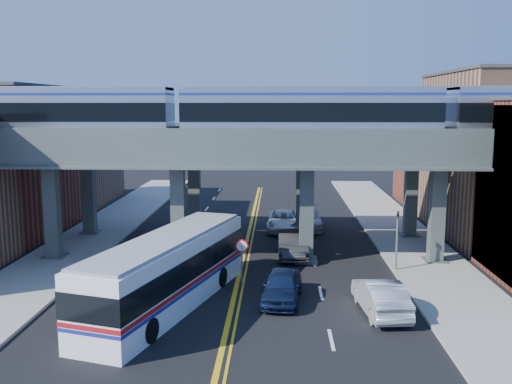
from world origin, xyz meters
The scene contains 19 objects.
ground centered at (0.00, 0.00, 0.00)m, with size 120.00×120.00×0.00m, color black.
sidewalk_west centered at (-11.50, 10.00, 0.08)m, with size 5.00×70.00×0.16m, color gray.
sidewalk_east centered at (11.50, 10.00, 0.08)m, with size 5.00×70.00×0.16m, color gray.
building_west_b centered at (-18.50, 16.00, 5.50)m, with size 8.00×14.00×11.00m, color brown.
building_west_c centered at (-18.50, 29.00, 4.00)m, with size 8.00×10.00×8.00m, color brown.
building_east_b centered at (18.50, 16.00, 6.00)m, with size 8.00×14.00×12.00m, color brown.
building_east_c centered at (18.50, 29.00, 4.50)m, with size 8.00×10.00×9.00m, color brown.
mural_panel centered at (14.55, 4.00, 4.75)m, with size 0.10×9.50×9.50m, color teal.
elevated_viaduct_near centered at (0.00, 8.00, 6.47)m, with size 52.00×3.60×7.40m.
elevated_viaduct_far centered at (0.00, 15.00, 6.47)m, with size 52.00×3.60×7.40m.
transit_train centered at (4.12, 8.00, 9.28)m, with size 47.67×2.99×3.48m.
stop_sign centered at (0.30, 3.00, 1.76)m, with size 0.76×0.09×2.63m.
traffic_signal centered at (9.20, 6.00, 2.30)m, with size 0.15×0.18×4.10m.
transit_bus centered at (-3.11, -0.26, 1.72)m, with size 6.45×13.26×3.34m.
car_lane_a centered at (2.46, 0.70, 0.78)m, with size 1.83×4.55×1.55m, color #0F1A38.
car_lane_b centered at (3.20, 9.33, 0.87)m, with size 1.85×5.30×1.75m, color #292A2C.
car_lane_c centered at (2.69, 17.06, 0.75)m, with size 2.50×5.43×1.51m, color white.
car_lane_d centered at (4.66, 17.77, 0.77)m, with size 2.15×5.30×1.54m, color #B2B3B7.
car_parked_curb centered at (7.10, -0.77, 0.82)m, with size 1.73×4.96×1.63m, color #B0B1B5.
Camera 1 is at (2.22, -26.78, 9.80)m, focal length 40.00 mm.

